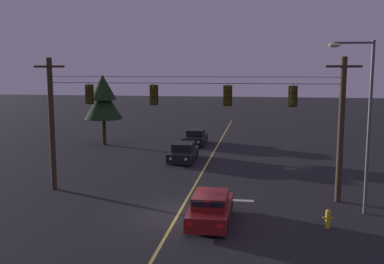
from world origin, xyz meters
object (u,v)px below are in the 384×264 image
traffic_light_centre (228,96)px  car_oncoming_lead (183,152)px  traffic_light_leftmost (89,94)px  car_oncoming_trailing (196,137)px  fire_hydrant (328,218)px  tree_verge_far (103,99)px  traffic_light_right_inner (293,96)px  car_waiting_near_lane (211,208)px  street_lamp_corner (363,112)px  traffic_light_left_inner (153,95)px

traffic_light_centre → car_oncoming_lead: size_ratio=0.28×
traffic_light_leftmost → car_oncoming_trailing: size_ratio=0.28×
traffic_light_leftmost → car_oncoming_lead: 11.08m
traffic_light_centre → fire_hydrant: (4.83, -4.17, -5.13)m
traffic_light_centre → tree_verge_far: bearing=129.4°
traffic_light_right_inner → car_oncoming_lead: traffic_light_right_inner is taller
traffic_light_centre → car_oncoming_lead: traffic_light_centre is taller
car_waiting_near_lane → street_lamp_corner: size_ratio=0.52×
traffic_light_centre → car_oncoming_trailing: size_ratio=0.28×
traffic_light_centre → traffic_light_right_inner: same height
car_oncoming_lead → car_oncoming_trailing: 7.57m
traffic_light_leftmost → car_waiting_near_lane: 9.83m
traffic_light_left_inner → car_oncoming_lead: traffic_light_left_inner is taller
car_oncoming_lead → traffic_light_centre: bearing=-66.4°
car_waiting_near_lane → car_oncoming_trailing: (-3.75, 20.96, -0.00)m
traffic_light_left_inner → car_oncoming_trailing: bearing=90.3°
street_lamp_corner → traffic_light_centre: bearing=164.1°
traffic_light_leftmost → street_lamp_corner: bearing=-7.4°
traffic_light_left_inner → fire_hydrant: size_ratio=1.45×
traffic_light_right_inner → fire_hydrant: 6.75m
traffic_light_right_inner → tree_verge_far: bearing=136.3°
traffic_light_left_inner → car_oncoming_trailing: size_ratio=0.28×
tree_verge_far → traffic_light_centre: bearing=-50.6°
traffic_light_centre → car_oncoming_lead: (-4.01, 9.18, -4.92)m
street_lamp_corner → car_oncoming_lead: bearing=133.8°
traffic_light_leftmost → street_lamp_corner: 14.50m
traffic_light_centre → car_oncoming_lead: bearing=113.6°
traffic_light_leftmost → car_oncoming_trailing: bearing=77.7°
traffic_light_leftmost → traffic_light_left_inner: same height
traffic_light_right_inner → tree_verge_far: size_ratio=0.19×
tree_verge_far → traffic_light_left_inner: bearing=-61.1°
traffic_light_left_inner → street_lamp_corner: 10.83m
tree_verge_far → car_oncoming_lead: bearing=-35.5°
traffic_light_left_inner → traffic_light_leftmost: bearing=180.0°
traffic_light_left_inner → car_waiting_near_lane: (3.67, -4.22, -4.92)m
traffic_light_centre → traffic_light_right_inner: size_ratio=1.00×
car_waiting_near_lane → fire_hydrant: size_ratio=5.15×
traffic_light_centre → tree_verge_far: (-12.47, 15.21, -1.35)m
street_lamp_corner → fire_hydrant: 5.38m
car_oncoming_lead → traffic_light_leftmost: bearing=-112.4°
traffic_light_centre → street_lamp_corner: size_ratio=0.15×
traffic_light_left_inner → traffic_light_centre: 4.07m
traffic_light_left_inner → tree_verge_far: size_ratio=0.19×
car_oncoming_trailing → street_lamp_corner: size_ratio=0.53×
traffic_light_leftmost → traffic_light_centre: 7.79m
car_oncoming_lead → car_oncoming_trailing: size_ratio=1.00×
traffic_light_right_inner → tree_verge_far: (-15.90, 15.21, -1.35)m
traffic_light_leftmost → traffic_light_right_inner: (11.22, 0.00, 0.00)m
fire_hydrant → car_oncoming_trailing: bearing=113.2°
car_oncoming_trailing → street_lamp_corner: bearing=-60.0°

